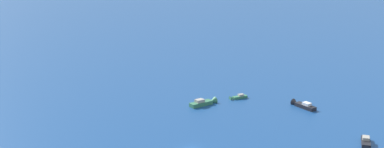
% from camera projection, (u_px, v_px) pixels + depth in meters
% --- Properties ---
extents(motorboat_near_centre, '(8.84, 3.04, 2.52)m').
position_uv_depth(motorboat_near_centre, '(204.00, 102.00, 148.93)').
color(motorboat_near_centre, '#33704C').
rests_on(motorboat_near_centre, ground_plane).
extents(motorboat_inshore, '(7.43, 5.80, 2.21)m').
position_uv_depth(motorboat_inshore, '(366.00, 143.00, 120.05)').
color(motorboat_inshore, black).
rests_on(motorboat_inshore, ground_plane).
extents(motorboat_offshore, '(5.85, 2.98, 1.64)m').
position_uv_depth(motorboat_offshore, '(238.00, 97.00, 154.52)').
color(motorboat_offshore, '#33704C').
rests_on(motorboat_offshore, ground_plane).
extents(motorboat_trailing, '(2.98, 8.29, 2.35)m').
position_uv_depth(motorboat_trailing, '(302.00, 105.00, 146.82)').
color(motorboat_trailing, black).
rests_on(motorboat_trailing, ground_plane).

